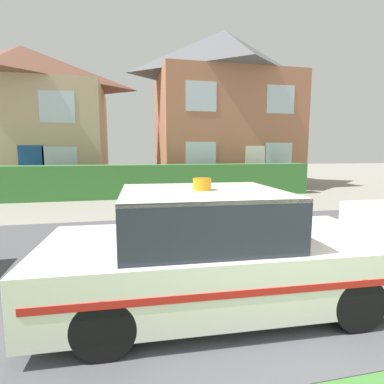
% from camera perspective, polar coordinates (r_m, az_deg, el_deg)
% --- Properties ---
extents(road_strip, '(28.00, 6.20, 0.01)m').
position_cam_1_polar(road_strip, '(5.59, 6.18, -11.50)').
color(road_strip, '#4C4C51').
rests_on(road_strip, ground).
extents(garden_hedge, '(13.30, 0.79, 1.32)m').
position_cam_1_polar(garden_hedge, '(12.20, -7.26, 2.09)').
color(garden_hedge, '#3D7F38').
rests_on(garden_hedge, ground).
extents(police_car, '(4.10, 1.93, 1.53)m').
position_cam_1_polar(police_car, '(3.65, 4.24, -11.20)').
color(police_car, black).
rests_on(police_car, road_strip).
extents(house_left, '(7.77, 5.75, 6.86)m').
position_cam_1_polar(house_left, '(17.22, -29.13, 12.28)').
color(house_left, tan).
rests_on(house_left, ground).
extents(house_right, '(7.34, 5.75, 8.20)m').
position_cam_1_polar(house_right, '(17.01, 5.98, 15.58)').
color(house_right, '#A86B4C').
rests_on(house_right, ground).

